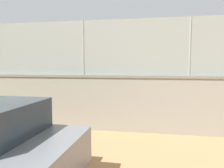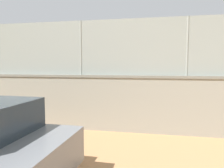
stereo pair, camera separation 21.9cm
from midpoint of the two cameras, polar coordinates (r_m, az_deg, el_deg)
ground_plane at (r=17.10m, az=4.54°, el=-2.01°), size 260.00×260.00×0.00m
perimeter_wall at (r=6.69m, az=6.18°, el=-5.20°), size 23.50×1.37×1.78m
fence_panel_on_wall at (r=6.61m, az=6.32°, el=9.95°), size 23.08×0.99×1.74m
player_baseline_waiting at (r=15.29m, az=-11.77°, el=0.53°), size 1.24×0.74×1.56m
player_crossing_court at (r=13.31m, az=13.51°, el=0.03°), size 0.78×0.75×1.63m
sports_ball at (r=12.86m, az=-12.47°, el=0.03°), size 0.09×0.09×0.09m
courtside_bench at (r=9.63m, az=-18.90°, el=-4.95°), size 1.61×0.44×0.87m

